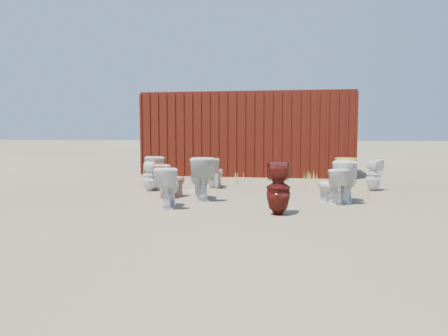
% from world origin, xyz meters
% --- Properties ---
extents(ground, '(100.00, 100.00, 0.00)m').
position_xyz_m(ground, '(0.00, 0.00, 0.00)').
color(ground, brown).
rests_on(ground, ground).
extents(shipping_container, '(6.00, 2.40, 2.40)m').
position_xyz_m(shipping_container, '(0.00, 5.20, 1.20)').
color(shipping_container, '#46170B').
rests_on(shipping_container, ground).
extents(toilet_front_a, '(0.49, 0.73, 0.70)m').
position_xyz_m(toilet_front_a, '(-0.71, -0.95, 0.35)').
color(toilet_front_a, white).
rests_on(toilet_front_a, ground).
extents(toilet_front_pink, '(0.64, 0.75, 0.67)m').
position_xyz_m(toilet_front_pink, '(-0.97, 0.12, 0.33)').
color(toilet_front_pink, tan).
rests_on(toilet_front_pink, ground).
extents(toilet_front_c, '(0.69, 0.91, 0.82)m').
position_xyz_m(toilet_front_c, '(-0.33, -0.05, 0.41)').
color(toilet_front_c, silver).
rests_on(toilet_front_c, ground).
extents(toilet_front_maroon, '(0.40, 0.40, 0.82)m').
position_xyz_m(toilet_front_maroon, '(1.18, -1.32, 0.41)').
color(toilet_front_maroon, '#52130E').
rests_on(toilet_front_maroon, ground).
extents(toilet_front_e, '(0.63, 0.72, 0.64)m').
position_xyz_m(toilet_front_e, '(2.05, -0.10, 0.32)').
color(toilet_front_e, white).
rests_on(toilet_front_e, ground).
extents(toilet_back_a, '(0.32, 0.33, 0.66)m').
position_xyz_m(toilet_back_a, '(-1.68, 0.92, 0.33)').
color(toilet_back_a, white).
rests_on(toilet_back_a, ground).
extents(toilet_back_beige_left, '(0.53, 0.79, 0.75)m').
position_xyz_m(toilet_back_beige_left, '(-1.55, 1.31, 0.37)').
color(toilet_back_beige_left, beige).
rests_on(toilet_back_beige_left, ground).
extents(toilet_back_beige_right, '(0.46, 0.72, 0.69)m').
position_xyz_m(toilet_back_beige_right, '(-0.42, 1.72, 0.35)').
color(toilet_back_beige_right, beige).
rests_on(toilet_back_beige_right, ground).
extents(toilet_back_yellowlid, '(0.53, 0.81, 0.78)m').
position_xyz_m(toilet_back_yellowlid, '(2.33, 0.15, 0.39)').
color(toilet_back_yellowlid, white).
rests_on(toilet_back_yellowlid, ground).
extents(toilet_back_e, '(0.45, 0.45, 0.70)m').
position_xyz_m(toilet_back_e, '(3.09, 1.76, 0.35)').
color(toilet_back_e, white).
rests_on(toilet_back_e, ground).
extents(yellow_lid, '(0.39, 0.49, 0.02)m').
position_xyz_m(yellow_lid, '(2.33, 0.15, 0.79)').
color(yellow_lid, gold).
rests_on(yellow_lid, toilet_back_yellowlid).
extents(loose_tank, '(0.53, 0.42, 0.35)m').
position_xyz_m(loose_tank, '(-0.56, 1.52, 0.17)').
color(loose_tank, white).
rests_on(loose_tank, ground).
extents(loose_lid_near, '(0.54, 0.60, 0.02)m').
position_xyz_m(loose_lid_near, '(-0.57, 2.61, 0.01)').
color(loose_lid_near, '#C5B88E').
rests_on(loose_lid_near, ground).
extents(loose_lid_far, '(0.57, 0.59, 0.02)m').
position_xyz_m(loose_lid_far, '(-0.65, 1.00, 0.01)').
color(loose_lid_far, beige).
rests_on(loose_lid_far, ground).
extents(weed_clump_a, '(0.36, 0.36, 0.31)m').
position_xyz_m(weed_clump_a, '(-2.50, 3.13, 0.16)').
color(weed_clump_a, '#B8AC49').
rests_on(weed_clump_a, ground).
extents(weed_clump_b, '(0.32, 0.32, 0.32)m').
position_xyz_m(weed_clump_b, '(0.06, 2.64, 0.16)').
color(weed_clump_b, '#B8AC49').
rests_on(weed_clump_b, ground).
extents(weed_clump_c, '(0.36, 0.36, 0.27)m').
position_xyz_m(weed_clump_c, '(1.78, 2.66, 0.14)').
color(weed_clump_c, '#B8AC49').
rests_on(weed_clump_c, ground).
extents(weed_clump_d, '(0.30, 0.30, 0.25)m').
position_xyz_m(weed_clump_d, '(-0.76, 3.50, 0.12)').
color(weed_clump_d, '#B8AC49').
rests_on(weed_clump_d, ground).
extents(weed_clump_e, '(0.34, 0.34, 0.29)m').
position_xyz_m(weed_clump_e, '(1.77, 3.50, 0.15)').
color(weed_clump_e, '#B8AC49').
rests_on(weed_clump_e, ground).
extents(weed_clump_f, '(0.28, 0.28, 0.25)m').
position_xyz_m(weed_clump_f, '(2.84, 0.68, 0.12)').
color(weed_clump_f, '#B8AC49').
rests_on(weed_clump_f, ground).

